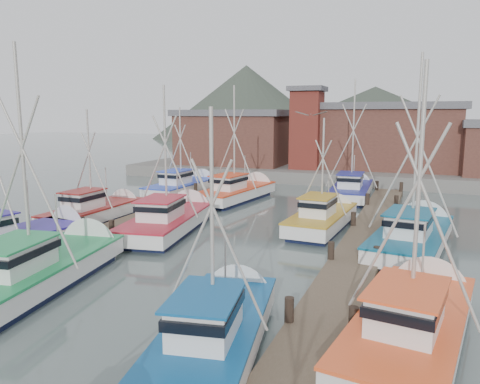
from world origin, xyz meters
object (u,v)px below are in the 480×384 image
at_px(lookout_tower, 307,127).
at_px(boat_8, 172,219).
at_px(boat_4, 44,268).
at_px(boat_12, 239,192).

xyz_separation_m(lookout_tower, boat_8, (-2.18, -24.63, -4.87)).
height_order(boat_4, boat_12, boat_4).
bearing_deg(boat_12, boat_8, -82.83).
bearing_deg(boat_4, lookout_tower, 76.74).
distance_m(boat_8, boat_12, 10.93).
bearing_deg(boat_8, boat_4, -101.37).
relative_size(boat_4, boat_12, 1.05).
bearing_deg(boat_8, boat_12, 80.96).
bearing_deg(boat_4, boat_8, 78.80).
xyz_separation_m(boat_8, boat_12, (-0.03, 10.93, 0.00)).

